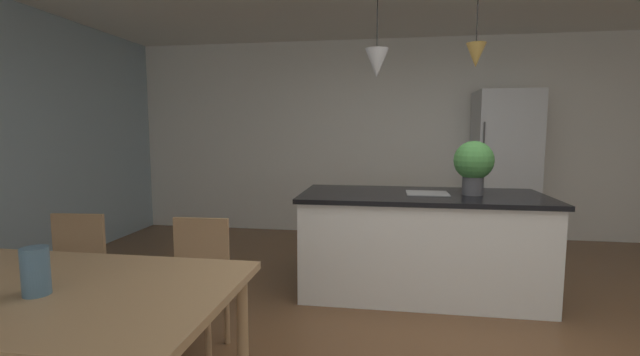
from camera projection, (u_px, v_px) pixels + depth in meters
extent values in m
cube|color=brown|center=(453.00, 353.00, 2.81)|extent=(10.00, 8.40, 0.04)
cube|color=white|center=(420.00, 138.00, 5.86)|extent=(10.00, 0.12, 2.70)
cube|color=tan|center=(11.00, 289.00, 1.92)|extent=(2.03, 1.03, 0.04)
cylinder|color=tan|center=(243.00, 336.00, 2.25)|extent=(0.06, 0.06, 0.73)
cube|color=#A87F56|center=(192.00, 291.00, 2.71)|extent=(0.42, 0.42, 0.04)
cube|color=white|center=(192.00, 286.00, 2.70)|extent=(0.38, 0.38, 0.03)
cube|color=#A87F56|center=(202.00, 249.00, 2.86)|extent=(0.38, 0.05, 0.42)
cylinder|color=#A87F56|center=(208.00, 339.00, 2.54)|extent=(0.04, 0.04, 0.41)
cylinder|color=#A87F56|center=(155.00, 336.00, 2.58)|extent=(0.04, 0.04, 0.41)
cylinder|color=#A87F56|center=(227.00, 315.00, 2.88)|extent=(0.04, 0.04, 0.41)
cylinder|color=#A87F56|center=(179.00, 312.00, 2.92)|extent=(0.04, 0.04, 0.41)
cube|color=#A87F56|center=(64.00, 283.00, 2.85)|extent=(0.43, 0.43, 0.04)
cube|color=white|center=(64.00, 278.00, 2.84)|extent=(0.39, 0.39, 0.03)
cube|color=#A87F56|center=(79.00, 243.00, 3.00)|extent=(0.38, 0.06, 0.42)
cylinder|color=#A87F56|center=(74.00, 328.00, 2.69)|extent=(0.04, 0.04, 0.41)
cylinder|color=#A87F56|center=(23.00, 326.00, 2.72)|extent=(0.04, 0.04, 0.41)
cylinder|color=#A87F56|center=(105.00, 306.00, 3.03)|extent=(0.04, 0.04, 0.41)
cylinder|color=#A87F56|center=(60.00, 304.00, 3.05)|extent=(0.04, 0.04, 0.41)
cube|color=white|center=(420.00, 244.00, 3.79)|extent=(2.06, 0.91, 0.88)
cube|color=black|center=(422.00, 196.00, 3.74)|extent=(2.12, 0.97, 0.04)
cube|color=gray|center=(427.00, 193.00, 3.73)|extent=(0.36, 0.30, 0.01)
cube|color=silver|center=(504.00, 169.00, 5.36)|extent=(0.74, 0.64, 1.95)
cylinder|color=#4C4C4C|center=(483.00, 171.00, 5.07)|extent=(0.02, 0.02, 1.17)
cylinder|color=black|center=(377.00, 16.00, 3.63)|extent=(0.01, 0.01, 0.54)
cone|color=#B7B7B7|center=(377.00, 63.00, 3.67)|extent=(0.20, 0.20, 0.25)
cylinder|color=black|center=(478.00, 11.00, 3.50)|extent=(0.01, 0.01, 0.52)
cone|color=olive|center=(476.00, 55.00, 3.54)|extent=(0.16, 0.16, 0.20)
cylinder|color=#4C4C51|center=(473.00, 186.00, 3.66)|extent=(0.18, 0.18, 0.16)
sphere|color=#478C42|center=(474.00, 160.00, 3.64)|extent=(0.34, 0.34, 0.34)
cylinder|color=slate|center=(36.00, 271.00, 1.80)|extent=(0.11, 0.11, 0.21)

